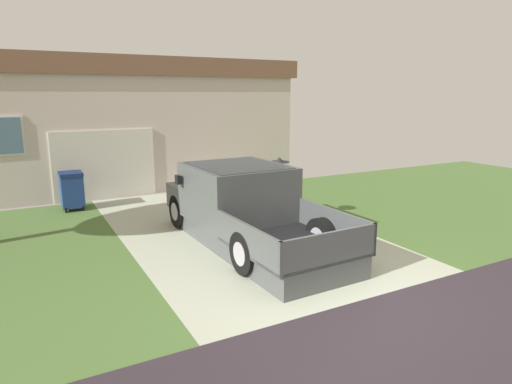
{
  "coord_description": "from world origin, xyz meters",
  "views": [
    {
      "loc": [
        -4.41,
        -4.89,
        3.2
      ],
      "look_at": [
        0.3,
        3.83,
        0.99
      ],
      "focal_mm": 31.03,
      "sensor_mm": 36.0,
      "label": 1
    }
  ],
  "objects": [
    {
      "name": "person_with_hat",
      "position": [
        1.23,
        4.33,
        0.95
      ],
      "size": [
        0.51,
        0.51,
        1.67
      ],
      "rotation": [
        0.0,
        0.0,
        -2.41
      ],
      "color": "#333842",
      "rests_on": "ground"
    },
    {
      "name": "house_with_garage",
      "position": [
        -0.46,
        12.05,
        2.2
      ],
      "size": [
        10.58,
        5.98,
        4.36
      ],
      "color": "beige",
      "rests_on": "ground"
    },
    {
      "name": "pickup_truck",
      "position": [
        -0.18,
        3.63,
        0.76
      ],
      "size": [
        2.27,
        5.29,
        1.66
      ],
      "rotation": [
        0.0,
        0.0,
        0.03
      ],
      "color": "#4C504F",
      "rests_on": "ground"
    },
    {
      "name": "ground",
      "position": [
        0.0,
        -1.86,
        -0.01
      ],
      "size": [
        29.2,
        18.6,
        0.18
      ],
      "color": "#B3B9A2"
    },
    {
      "name": "handbag",
      "position": [
        1.11,
        4.11,
        0.13
      ],
      "size": [
        0.3,
        0.19,
        0.41
      ],
      "color": "#B24C56",
      "rests_on": "ground"
    },
    {
      "name": "wheeled_trash_bin",
      "position": [
        -3.2,
        8.22,
        0.58
      ],
      "size": [
        0.6,
        0.72,
        1.07
      ],
      "color": "navy",
      "rests_on": "ground"
    }
  ]
}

